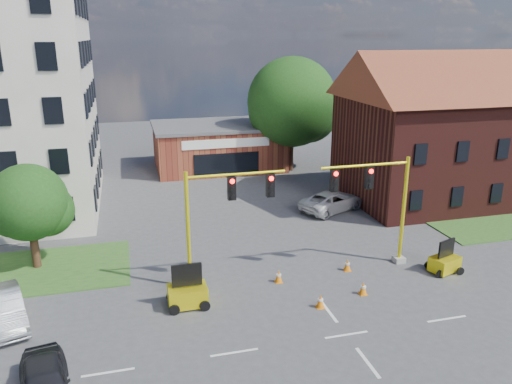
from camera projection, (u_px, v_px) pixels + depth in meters
ground at (346, 335)px, 21.70m from camera, size 120.00×120.00×0.00m
lane_markings at (380, 378)px, 18.93m from camera, size 60.00×36.00×0.01m
brick_shop at (218, 146)px, 48.71m from camera, size 12.40×8.40×4.30m
townhouse_row at (476, 122)px, 39.05m from camera, size 21.00×11.00×11.50m
tree_large at (296, 105)px, 46.48m from camera, size 8.74×8.33×10.71m
tree_nw_front at (33, 205)px, 27.00m from camera, size 4.40×4.19×5.96m
signal_mast_west at (220, 213)px, 25.00m from camera, size 5.30×0.60×6.20m
signal_mast_east at (378, 200)px, 27.11m from camera, size 5.30×0.60×6.20m
trailer_west at (188, 294)px, 23.83m from camera, size 1.85×1.23×2.10m
trailer_east at (445, 262)px, 27.34m from camera, size 1.85×1.53×1.81m
cone_a at (320, 301)px, 23.78m from camera, size 0.40×0.40×0.70m
cone_b at (279, 276)px, 26.23m from camera, size 0.40×0.40×0.70m
cone_c at (363, 288)px, 24.99m from camera, size 0.40×0.40×0.70m
cone_d at (347, 265)px, 27.53m from camera, size 0.40×0.40×0.70m
pickup_white at (332, 201)px, 36.93m from camera, size 5.75×4.38×1.45m
sedan_dark at (44, 383)px, 17.61m from camera, size 2.40×4.43×1.43m
sedan_silver_front at (4, 309)px, 22.35m from camera, size 2.82×4.77×1.48m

